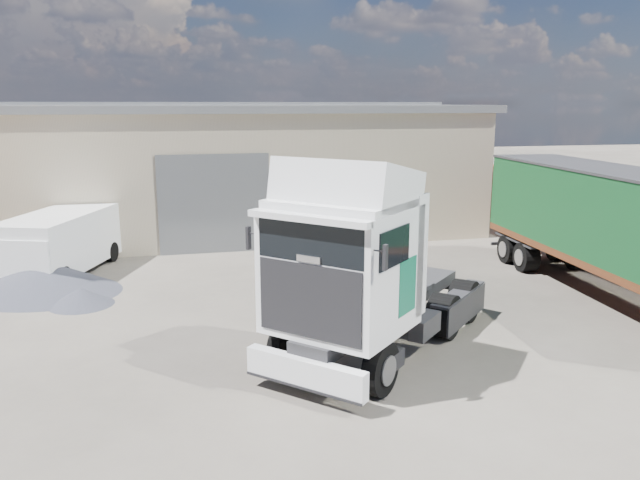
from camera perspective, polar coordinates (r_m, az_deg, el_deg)
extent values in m
plane|color=#2A2822|center=(14.09, 1.77, -9.96)|extent=(120.00, 120.00, 0.00)
cube|color=#BDAF92|center=(28.84, -18.49, 6.05)|extent=(30.00, 12.00, 5.00)
cube|color=#585B5E|center=(28.70, -18.86, 11.31)|extent=(30.60, 12.60, 0.30)
cube|color=#585B5E|center=(22.88, -9.62, 3.26)|extent=(4.00, 0.08, 3.60)
cube|color=#585B5E|center=(28.70, -18.89, 11.71)|extent=(30.60, 0.40, 0.15)
cube|color=maroon|center=(24.18, 25.06, 1.42)|extent=(0.35, 26.00, 2.50)
cylinder|color=black|center=(12.37, 1.07, -10.62)|extent=(2.44, 2.46, 1.04)
cylinder|color=black|center=(15.23, 7.82, -6.24)|extent=(2.47, 2.49, 1.04)
cylinder|color=black|center=(16.44, 9.82, -4.91)|extent=(2.47, 2.49, 1.04)
cube|color=#2D2D30|center=(14.19, 6.04, -6.06)|extent=(5.25, 5.18, 0.29)
cube|color=silver|center=(11.64, -1.36, -12.05)|extent=(1.93, 1.96, 0.54)
cube|color=silver|center=(12.09, 1.95, -2.56)|extent=(3.34, 3.34, 2.41)
cube|color=black|center=(11.27, -0.98, -5.63)|extent=(1.56, 1.58, 1.38)
cube|color=black|center=(11.00, -0.94, -0.24)|extent=(1.59, 1.61, 0.74)
cube|color=silver|center=(11.96, 2.48, 4.83)|extent=(3.07, 3.08, 1.21)
cube|color=#0D5B40|center=(13.12, -1.86, -2.59)|extent=(0.53, 0.53, 1.08)
cube|color=#0D5B40|center=(11.96, 8.02, -4.19)|extent=(0.53, 0.53, 1.08)
cylinder|color=#2D2D30|center=(15.23, 8.19, -4.00)|extent=(1.53, 1.53, 0.12)
cylinder|color=black|center=(22.25, 19.71, -1.03)|extent=(2.35, 1.10, 0.95)
cube|color=#2D2D30|center=(19.19, 25.04, -2.52)|extent=(1.41, 10.82, 0.31)
cube|color=#592D14|center=(19.12, 25.12, -1.66)|extent=(2.93, 10.91, 0.22)
cube|color=black|center=(18.88, 25.48, 2.11)|extent=(2.93, 10.91, 2.34)
cube|color=#2D2D30|center=(18.73, 25.81, 5.68)|extent=(2.99, 10.97, 0.07)
cylinder|color=black|center=(20.32, -24.65, -3.07)|extent=(2.10, 1.31, 0.68)
cylinder|color=black|center=(23.12, -20.50, -0.95)|extent=(2.10, 1.31, 0.68)
cube|color=silver|center=(21.54, -22.60, -0.02)|extent=(3.45, 5.14, 1.76)
cube|color=silver|center=(19.90, -25.28, -1.37)|extent=(2.11, 1.52, 1.14)
cube|color=black|center=(19.96, -25.12, 0.35)|extent=(1.73, 0.69, 0.62)
cone|color=#20222B|center=(19.76, -24.16, -3.01)|extent=(5.99, 5.99, 0.97)
cone|color=#20222B|center=(18.16, -21.00, -4.82)|extent=(2.25, 2.25, 0.48)
cone|color=#20222B|center=(21.38, -27.00, -2.71)|extent=(2.75, 2.75, 0.58)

